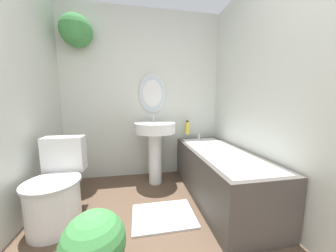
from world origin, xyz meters
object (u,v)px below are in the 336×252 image
shampoo_bottle (187,128)px  toilet (57,192)px  pedestal_sink (155,139)px  bathtub (218,173)px  potted_plant (94,249)px

shampoo_bottle → toilet: bearing=-150.8°
pedestal_sink → bathtub: bearing=-36.1°
toilet → pedestal_sink: bearing=33.3°
pedestal_sink → bathtub: size_ratio=0.62×
toilet → pedestal_sink: size_ratio=0.81×
shampoo_bottle → potted_plant: shampoo_bottle is taller
bathtub → shampoo_bottle: bearing=104.5°
pedestal_sink → potted_plant: 1.44m
toilet → shampoo_bottle: (1.46, 0.82, 0.43)m
toilet → shampoo_bottle: size_ratio=3.74×
pedestal_sink → potted_plant: pedestal_sink is taller
toilet → potted_plant: (0.48, -0.69, -0.01)m
potted_plant → toilet: bearing=124.8°
bathtub → pedestal_sink: bearing=143.9°
toilet → shampoo_bottle: 1.73m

